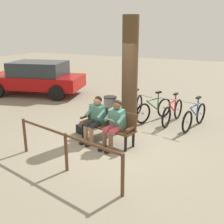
# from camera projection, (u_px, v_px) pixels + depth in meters

# --- Properties ---
(ground_plane) EXTENTS (40.00, 40.00, 0.00)m
(ground_plane) POSITION_uv_depth(u_px,v_px,m) (115.00, 145.00, 7.06)
(ground_plane) COLOR gray
(bench) EXTENTS (1.66, 0.80, 0.87)m
(bench) POSITION_uv_depth(u_px,v_px,m) (109.00, 123.00, 7.16)
(bench) COLOR #51331E
(bench) RESTS_ON ground
(person_reading) EXTENTS (0.54, 0.82, 1.20)m
(person_reading) POSITION_uv_depth(u_px,v_px,m) (115.00, 122.00, 6.80)
(person_reading) COLOR #4C8C7A
(person_reading) RESTS_ON ground
(person_companion) EXTENTS (0.54, 0.82, 1.20)m
(person_companion) POSITION_uv_depth(u_px,v_px,m) (96.00, 117.00, 7.17)
(person_companion) COLOR #4C8C7A
(person_companion) RESTS_ON ground
(handbag) EXTENTS (0.33, 0.26, 0.24)m
(handbag) POSITION_uv_depth(u_px,v_px,m) (81.00, 129.00, 7.79)
(handbag) COLOR black
(handbag) RESTS_ON ground
(tree_trunk) EXTENTS (0.46, 0.46, 3.26)m
(tree_trunk) POSITION_uv_depth(u_px,v_px,m) (130.00, 74.00, 7.86)
(tree_trunk) COLOR #4C3823
(tree_trunk) RESTS_ON ground
(litter_bin) EXTENTS (0.41, 0.41, 0.85)m
(litter_bin) POSITION_uv_depth(u_px,v_px,m) (110.00, 110.00, 8.60)
(litter_bin) COLOR slate
(litter_bin) RESTS_ON ground
(bicycle_blue) EXTENTS (0.54, 1.65, 0.94)m
(bicycle_blue) POSITION_uv_depth(u_px,v_px,m) (194.00, 116.00, 8.15)
(bicycle_blue) COLOR black
(bicycle_blue) RESTS_ON ground
(bicycle_red) EXTENTS (0.48, 1.67, 0.94)m
(bicycle_red) POSITION_uv_depth(u_px,v_px,m) (173.00, 112.00, 8.57)
(bicycle_red) COLOR black
(bicycle_red) RESTS_ON ground
(bicycle_orange) EXTENTS (0.77, 1.55, 0.94)m
(bicycle_orange) POSITION_uv_depth(u_px,v_px,m) (154.00, 110.00, 8.83)
(bicycle_orange) COLOR black
(bicycle_orange) RESTS_ON ground
(bicycle_silver) EXTENTS (0.48, 1.68, 0.94)m
(bicycle_silver) POSITION_uv_depth(u_px,v_px,m) (135.00, 107.00, 9.10)
(bicycle_silver) COLOR black
(bicycle_silver) RESTS_ON ground
(railing_fence) EXTENTS (2.95, 0.71, 0.85)m
(railing_fence) POSITION_uv_depth(u_px,v_px,m) (66.00, 145.00, 5.64)
(railing_fence) COLOR #51331E
(railing_fence) RESTS_ON ground
(parked_car) EXTENTS (4.52, 2.80, 1.47)m
(parked_car) POSITION_uv_depth(u_px,v_px,m) (37.00, 77.00, 12.16)
(parked_car) COLOR #A50C0C
(parked_car) RESTS_ON ground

